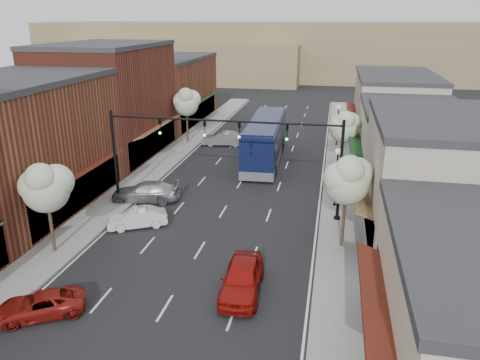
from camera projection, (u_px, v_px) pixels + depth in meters
The scene contains 27 objects.
ground at pixel (190, 267), 26.08m from camera, with size 160.00×160.00×0.00m, color black.
sidewalk_left at pixel (163, 162), 44.75m from camera, with size 2.80×73.00×0.15m, color gray.
sidewalk_right at pixel (342, 173), 41.60m from camera, with size 2.80×73.00×0.15m, color gray.
curb_left at pixel (177, 163), 44.49m from camera, with size 0.25×73.00×0.17m, color gray.
curb_right at pixel (326, 172), 41.86m from camera, with size 0.25×73.00×0.17m, color gray.
bldg_left_midnear at pixel (18, 146), 32.77m from camera, with size 10.14×14.10×9.40m.
bldg_left_midfar at pixel (109, 101), 45.47m from camera, with size 10.14×14.10×10.90m.
bldg_left_far at pixel (166, 90), 60.68m from camera, with size 10.14×18.10×8.40m.
bldg_right_midnear at pixel (439, 182), 27.77m from camera, with size 9.14×12.10×7.90m.
bldg_right_midfar at pixel (409, 143), 39.12m from camera, with size 9.14×12.10×6.40m.
bldg_right_far at pixel (393, 108), 51.90m from camera, with size 9.14×16.10×7.40m.
hill_far at pixel (306, 50), 107.36m from camera, with size 120.00×30.00×12.00m, color #7A6647.
hill_near at pixel (186, 61), 101.61m from camera, with size 50.00×20.00×8.00m, color #7A6647.
signal_mast_right at pixel (305, 154), 30.90m from camera, with size 8.22×0.46×7.00m.
signal_mast_left at pixel (145, 145), 33.01m from camera, with size 8.22×0.46×7.00m.
tree_right_near at pixel (348, 179), 26.69m from camera, with size 2.85×2.65×5.95m.
tree_right_far at pixel (345, 126), 41.65m from camera, with size 2.85×2.65×5.43m.
tree_left_near at pixel (46, 186), 26.19m from camera, with size 2.85×2.65×5.69m.
tree_left_far at pixel (187, 101), 50.11m from camera, with size 2.85×2.65×6.13m.
lamp_post_near at pixel (337, 168), 33.34m from camera, with size 0.44×0.44×4.44m.
lamp_post_far at pixel (338, 118), 49.53m from camera, with size 0.44×0.44×4.44m.
coach_bus at pixel (265, 140), 44.56m from camera, with size 3.45×13.54×4.10m.
red_hatchback at pixel (242, 278), 23.40m from camera, with size 1.92×4.77×1.63m, color #950F0A.
parked_car_a at pixel (40, 305), 21.67m from camera, with size 1.86×4.03×1.12m, color maroon.
parked_car_b at pixel (137, 218), 30.83m from camera, with size 1.35×3.87×1.27m, color silver.
parked_car_c at pixel (146, 192), 35.20m from camera, with size 2.06×5.07×1.47m, color #9A999F.
parked_car_e at pixel (223, 139), 50.44m from camera, with size 1.60×4.59×1.51m, color gray.
Camera 1 is at (7.33, -22.00, 13.19)m, focal length 35.00 mm.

